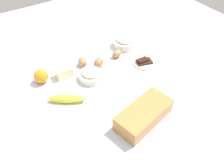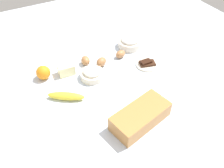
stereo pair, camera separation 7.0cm
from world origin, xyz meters
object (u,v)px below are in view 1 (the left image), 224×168
(flour_bowl, at_px, (91,75))
(orange_fruit, at_px, (41,76))
(loaf_pan, at_px, (144,114))
(sugar_bowl, at_px, (125,42))
(chocolate_plate, at_px, (144,62))
(egg_near_butter, at_px, (82,62))
(egg_loose, at_px, (99,62))
(butter_block, at_px, (64,72))
(egg_beside_bowl, at_px, (117,54))
(banana, at_px, (67,99))

(flour_bowl, height_order, orange_fruit, orange_fruit)
(loaf_pan, relative_size, orange_fruit, 3.89)
(loaf_pan, xyz_separation_m, sugar_bowl, (-0.28, -0.55, -0.01))
(orange_fruit, bearing_deg, chocolate_plate, 162.26)
(flour_bowl, bearing_deg, egg_near_butter, -96.86)
(loaf_pan, distance_m, egg_loose, 0.46)
(butter_block, relative_size, egg_loose, 1.30)
(loaf_pan, xyz_separation_m, egg_near_butter, (0.05, -0.52, -0.02))
(sugar_bowl, height_order, orange_fruit, orange_fruit)
(flour_bowl, bearing_deg, sugar_bowl, -155.10)
(egg_beside_bowl, bearing_deg, flour_bowl, 20.81)
(loaf_pan, height_order, butter_block, loaf_pan)
(banana, bearing_deg, loaf_pan, 129.40)
(egg_near_butter, distance_m, egg_loose, 0.10)
(banana, distance_m, egg_near_butter, 0.29)
(chocolate_plate, bearing_deg, banana, 3.25)
(banana, distance_m, egg_beside_bowl, 0.45)
(egg_near_butter, relative_size, egg_beside_bowl, 1.05)
(orange_fruit, xyz_separation_m, egg_beside_bowl, (-0.47, 0.04, -0.02))
(orange_fruit, height_order, egg_loose, orange_fruit)
(banana, xyz_separation_m, egg_loose, (-0.28, -0.16, 0.01))
(sugar_bowl, relative_size, egg_near_butter, 2.20)
(flour_bowl, xyz_separation_m, orange_fruit, (0.24, -0.12, 0.01))
(egg_loose, relative_size, chocolate_plate, 0.53)
(egg_beside_bowl, distance_m, egg_loose, 0.14)
(egg_beside_bowl, xyz_separation_m, chocolate_plate, (-0.10, 0.14, -0.01))
(banana, height_order, orange_fruit, orange_fruit)
(banana, relative_size, orange_fruit, 2.45)
(flour_bowl, relative_size, butter_block, 1.49)
(egg_near_butter, xyz_separation_m, egg_loose, (-0.08, 0.06, 0.00))
(egg_beside_bowl, height_order, chocolate_plate, egg_beside_bowl)
(loaf_pan, height_order, egg_beside_bowl, loaf_pan)
(banana, height_order, egg_loose, egg_loose)
(egg_beside_bowl, bearing_deg, banana, 22.59)
(butter_block, xyz_separation_m, egg_near_butter, (-0.13, -0.03, -0.00))
(chocolate_plate, bearing_deg, flour_bowl, -9.78)
(flour_bowl, xyz_separation_m, chocolate_plate, (-0.33, 0.06, -0.02))
(flour_bowl, relative_size, egg_beside_bowl, 2.08)
(egg_near_butter, height_order, chocolate_plate, egg_near_butter)
(butter_block, relative_size, egg_near_butter, 1.33)
(sugar_bowl, relative_size, banana, 0.78)
(loaf_pan, relative_size, egg_beside_bowl, 4.66)
(sugar_bowl, bearing_deg, egg_near_butter, 5.25)
(loaf_pan, distance_m, orange_fruit, 0.59)
(sugar_bowl, xyz_separation_m, chocolate_plate, (0.01, 0.21, -0.02))
(egg_loose, bearing_deg, chocolate_plate, 151.47)
(chocolate_plate, bearing_deg, orange_fruit, -17.74)
(loaf_pan, height_order, sugar_bowl, loaf_pan)
(orange_fruit, bearing_deg, sugar_bowl, -176.70)
(flour_bowl, distance_m, egg_near_butter, 0.13)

